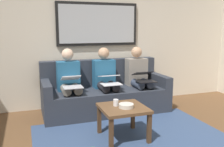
# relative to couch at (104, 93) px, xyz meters

# --- Properties ---
(wall_rear) EXTENTS (6.00, 0.12, 2.60)m
(wall_rear) POSITION_rel_couch_xyz_m (0.00, -0.48, 0.99)
(wall_rear) COLOR beige
(wall_rear) RESTS_ON ground_plane
(area_rug) EXTENTS (2.60, 1.80, 0.01)m
(area_rug) POSITION_rel_couch_xyz_m (0.00, 1.27, -0.31)
(area_rug) COLOR #33476B
(area_rug) RESTS_ON ground_plane
(couch) EXTENTS (2.20, 0.90, 0.90)m
(couch) POSITION_rel_couch_xyz_m (0.00, 0.00, 0.00)
(couch) COLOR #2D333D
(couch) RESTS_ON ground_plane
(framed_mirror) EXTENTS (1.55, 0.05, 0.80)m
(framed_mirror) POSITION_rel_couch_xyz_m (0.00, -0.39, 1.24)
(framed_mirror) COLOR black
(coffee_table) EXTENTS (0.60, 0.60, 0.44)m
(coffee_table) POSITION_rel_couch_xyz_m (0.12, 1.22, 0.06)
(coffee_table) COLOR brown
(coffee_table) RESTS_ON ground_plane
(cup) EXTENTS (0.07, 0.07, 0.09)m
(cup) POSITION_rel_couch_xyz_m (0.20, 1.15, 0.18)
(cup) COLOR silver
(cup) RESTS_ON coffee_table
(bowl) EXTENTS (0.20, 0.20, 0.05)m
(bowl) POSITION_rel_couch_xyz_m (0.10, 1.26, 0.16)
(bowl) COLOR beige
(bowl) RESTS_ON coffee_table
(person_left) EXTENTS (0.38, 0.58, 1.14)m
(person_left) POSITION_rel_couch_xyz_m (-0.64, 0.07, 0.30)
(person_left) COLOR gray
(person_left) RESTS_ON couch
(laptop_black) EXTENTS (0.33, 0.39, 0.17)m
(laptop_black) POSITION_rel_couch_xyz_m (-0.64, 0.30, 0.32)
(laptop_black) COLOR black
(person_middle) EXTENTS (0.38, 0.58, 1.14)m
(person_middle) POSITION_rel_couch_xyz_m (0.00, 0.07, 0.30)
(person_middle) COLOR #235B84
(person_middle) RESTS_ON couch
(laptop_white) EXTENTS (0.32, 0.36, 0.15)m
(laptop_white) POSITION_rel_couch_xyz_m (0.00, 0.31, 0.32)
(laptop_white) COLOR white
(person_right) EXTENTS (0.38, 0.58, 1.14)m
(person_right) POSITION_rel_couch_xyz_m (0.64, 0.07, 0.30)
(person_right) COLOR #235B84
(person_right) RESTS_ON couch
(laptop_silver) EXTENTS (0.30, 0.40, 0.18)m
(laptop_silver) POSITION_rel_couch_xyz_m (0.64, 0.29, 0.32)
(laptop_silver) COLOR silver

